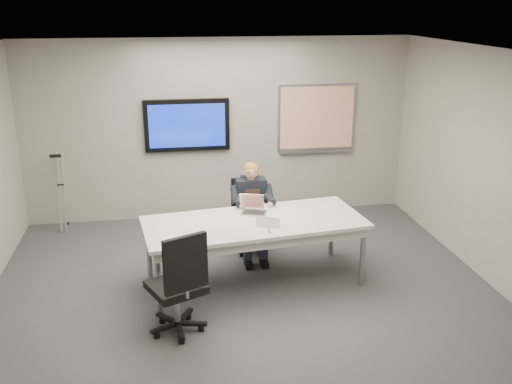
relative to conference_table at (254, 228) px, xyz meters
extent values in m
cube|color=#3C3C3E|center=(-0.16, -0.58, -0.72)|extent=(6.00, 6.00, 0.02)
cube|color=silver|center=(-0.16, -0.58, 2.08)|extent=(6.00, 6.00, 0.02)
cube|color=gray|center=(-0.16, 2.42, 0.68)|extent=(6.00, 0.02, 2.80)
cube|color=gray|center=(-0.16, -3.58, 0.68)|extent=(6.00, 0.02, 2.80)
cube|color=gray|center=(2.84, -0.58, 0.68)|extent=(0.02, 6.00, 2.80)
cube|color=silver|center=(0.00, 0.00, 0.07)|extent=(2.74, 1.41, 0.04)
cube|color=silver|center=(0.00, 0.00, -0.02)|extent=(2.62, 1.29, 0.11)
cylinder|color=#919499|center=(-1.16, -0.61, -0.33)|extent=(0.07, 0.07, 0.77)
cylinder|color=#919499|center=(1.27, -0.31, -0.33)|extent=(0.07, 0.07, 0.77)
cylinder|color=#919499|center=(-1.27, 0.31, -0.33)|extent=(0.07, 0.07, 0.77)
cylinder|color=#919499|center=(1.16, 0.61, -0.33)|extent=(0.07, 0.07, 0.77)
cube|color=black|center=(-0.66, 2.37, 0.78)|extent=(1.30, 0.08, 0.80)
cube|color=navy|center=(-0.66, 2.32, 0.78)|extent=(1.16, 0.01, 0.66)
cube|color=#919499|center=(1.39, 2.39, 0.83)|extent=(1.25, 0.04, 1.05)
cube|color=white|center=(1.39, 2.37, 0.83)|extent=(1.18, 0.01, 0.98)
cube|color=#919499|center=(1.39, 2.36, 0.28)|extent=(1.18, 0.05, 0.04)
cylinder|color=#919499|center=(0.10, 0.91, -0.45)|extent=(0.06, 0.06, 0.35)
cube|color=black|center=(0.10, 0.91, -0.27)|extent=(0.51, 0.51, 0.07)
cube|color=black|center=(0.06, 1.12, 0.05)|extent=(0.41, 0.12, 0.50)
cylinder|color=#919499|center=(-0.98, -0.96, -0.41)|extent=(0.07, 0.07, 0.40)
cube|color=black|center=(-0.98, -0.96, -0.21)|extent=(0.68, 0.68, 0.08)
cube|color=black|center=(-0.87, -1.18, 0.16)|extent=(0.45, 0.24, 0.58)
cube|color=black|center=(0.10, 0.88, 0.07)|extent=(0.41, 0.25, 0.55)
cube|color=#3C2018|center=(0.10, 0.76, 0.10)|extent=(0.21, 0.03, 0.27)
sphere|color=tan|center=(0.10, 0.85, 0.46)|extent=(0.20, 0.20, 0.20)
ellipsoid|color=brown|center=(0.10, 0.86, 0.49)|extent=(0.21, 0.21, 0.17)
cube|color=silver|center=(0.03, 0.24, 0.10)|extent=(0.36, 0.30, 0.02)
cube|color=black|center=(0.03, 0.23, 0.11)|extent=(0.30, 0.23, 0.00)
cube|color=silver|center=(0.03, 0.38, 0.21)|extent=(0.32, 0.17, 0.20)
cube|color=red|center=(0.03, 0.37, 0.21)|extent=(0.27, 0.14, 0.17)
cylinder|color=black|center=(0.11, -0.34, 0.10)|extent=(0.02, 0.14, 0.01)
camera|label=1|loc=(-1.02, -6.27, 2.60)|focal=40.00mm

